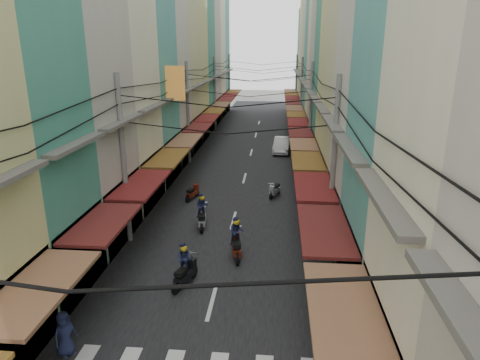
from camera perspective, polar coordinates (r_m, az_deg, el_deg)
The scene contains 13 objects.
ground at distance 18.65m, azimuth -2.81°, elevation -12.56°, with size 160.00×160.00×0.00m, color slate.
road at distance 37.25m, azimuth 1.32°, elevation 2.96°, with size 10.00×80.00×0.02m, color black.
sidewalk_left at distance 38.20m, azimuth -8.47°, elevation 3.17°, with size 3.00×80.00×0.06m, color gray.
sidewalk_right at distance 37.41m, azimuth 11.31°, elevation 2.72°, with size 3.00×80.00×0.06m, color gray.
building_row_left at distance 34.12m, azimuth -13.05°, elevation 17.79°, with size 7.80×67.67×23.70m.
building_row_right at distance 32.92m, azimuth 15.53°, elevation 17.00°, with size 7.80×68.98×22.59m.
utility_poles at distance 31.21m, azimuth 0.79°, elevation 12.42°, with size 10.20×66.13×8.20m.
white_car at distance 39.54m, azimuth 5.60°, elevation 3.72°, with size 4.74×1.86×1.67m, color silver.
bicycle at distance 17.44m, azimuth 15.35°, elevation -15.56°, with size 0.58×1.54×1.06m, color black.
moving_scooters at distance 21.39m, azimuth -3.29°, elevation -6.76°, with size 5.53×12.90×1.96m.
parked_scooters at distance 14.71m, azimuth 13.72°, elevation -20.02°, with size 13.19×12.54×1.01m.
pedestrians at distance 23.99m, azimuth -11.76°, elevation -3.13°, with size 13.70×21.18×2.18m.
traffic_sign at distance 13.63m, azimuth 15.28°, elevation -15.96°, with size 0.10×0.59×2.71m.
Camera 1 is at (2.30, -15.99, 9.32)m, focal length 32.00 mm.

